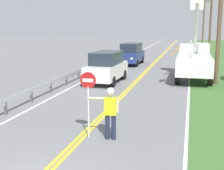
# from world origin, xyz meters

# --- Properties ---
(centerline_yellow_left) EXTENTS (0.11, 110.00, 0.01)m
(centerline_yellow_left) POSITION_xyz_m (-0.09, 20.00, 0.01)
(centerline_yellow_left) COLOR yellow
(centerline_yellow_left) RESTS_ON ground
(centerline_yellow_right) EXTENTS (0.11, 110.00, 0.01)m
(centerline_yellow_right) POSITION_xyz_m (0.09, 20.00, 0.01)
(centerline_yellow_right) COLOR yellow
(centerline_yellow_right) RESTS_ON ground
(edge_line_right) EXTENTS (0.12, 110.00, 0.01)m
(edge_line_right) POSITION_xyz_m (3.60, 20.00, 0.01)
(edge_line_right) COLOR silver
(edge_line_right) RESTS_ON ground
(edge_line_left) EXTENTS (0.12, 110.00, 0.01)m
(edge_line_left) POSITION_xyz_m (-3.60, 20.00, 0.01)
(edge_line_left) COLOR silver
(edge_line_left) RESTS_ON ground
(flagger_worker) EXTENTS (1.09, 0.26, 1.83)m
(flagger_worker) POSITION_xyz_m (1.03, 3.97, 1.05)
(flagger_worker) COLOR #1E2338
(flagger_worker) RESTS_ON ground
(stop_sign_paddle) EXTENTS (0.56, 0.04, 2.33)m
(stop_sign_paddle) POSITION_xyz_m (0.26, 3.92, 1.71)
(stop_sign_paddle) COLOR silver
(stop_sign_paddle) RESTS_ON ground
(utility_bucket_truck) EXTENTS (2.67, 6.82, 5.70)m
(utility_bucket_truck) POSITION_xyz_m (3.85, 17.20, 1.42)
(utility_bucket_truck) COLOR silver
(utility_bucket_truck) RESTS_ON ground
(oncoming_suv_nearest) EXTENTS (2.05, 4.67, 2.10)m
(oncoming_suv_nearest) POSITION_xyz_m (-1.90, 14.16, 1.06)
(oncoming_suv_nearest) COLOR silver
(oncoming_suv_nearest) RESTS_ON ground
(oncoming_suv_second) EXTENTS (2.02, 4.65, 2.10)m
(oncoming_suv_second) POSITION_xyz_m (-2.09, 23.91, 1.06)
(oncoming_suv_second) COLOR navy
(oncoming_suv_second) RESTS_ON ground
(utility_pole_near) EXTENTS (1.80, 0.28, 8.55)m
(utility_pole_near) POSITION_xyz_m (5.30, 15.54, 4.46)
(utility_pole_near) COLOR brown
(utility_pole_near) RESTS_ON ground
(utility_pole_mid) EXTENTS (1.80, 0.28, 7.95)m
(utility_pole_mid) POSITION_xyz_m (5.80, 35.23, 4.16)
(utility_pole_mid) COLOR brown
(utility_pole_mid) RESTS_ON ground
(utility_pole_far) EXTENTS (1.80, 0.28, 8.32)m
(utility_pole_far) POSITION_xyz_m (5.41, 49.34, 4.34)
(utility_pole_far) COLOR brown
(utility_pole_far) RESTS_ON ground
(guardrail_left_shoulder) EXTENTS (0.10, 32.00, 0.71)m
(guardrail_left_shoulder) POSITION_xyz_m (-4.20, 15.97, 0.52)
(guardrail_left_shoulder) COLOR #9EA0A3
(guardrail_left_shoulder) RESTS_ON ground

